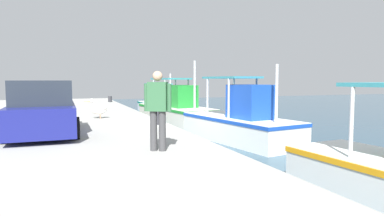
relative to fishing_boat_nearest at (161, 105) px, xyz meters
name	(u,v)px	position (x,y,z in m)	size (l,w,h in m)	color
quay_pier	(16,142)	(11.27, -7.95, -0.17)	(36.00, 10.00, 0.80)	#9E9E99
fishing_boat_nearest	(161,105)	(0.00, 0.00, 0.00)	(6.46, 2.03, 2.80)	white
fishing_boat_second	(176,111)	(6.13, -0.87, 0.15)	(6.12, 2.77, 3.30)	silver
fishing_boat_third	(240,123)	(11.85, -0.11, 0.17)	(5.68, 2.80, 2.91)	white
pelican	(99,109)	(9.06, -5.14, 0.63)	(0.37, 0.95, 0.82)	tan
fisherman_standing	(158,107)	(16.04, -4.52, 1.22)	(0.41, 0.55, 1.78)	#3F3F42
parked_car	(43,110)	(12.60, -7.04, 0.95)	(4.10, 1.89, 1.57)	black
mooring_bollard_nearest	(110,99)	(-1.35, -3.40, 0.44)	(0.27, 0.27, 0.42)	#333338
mooring_bollard_second	(157,117)	(11.70, -3.40, 0.49)	(0.23, 0.23, 0.51)	#333338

